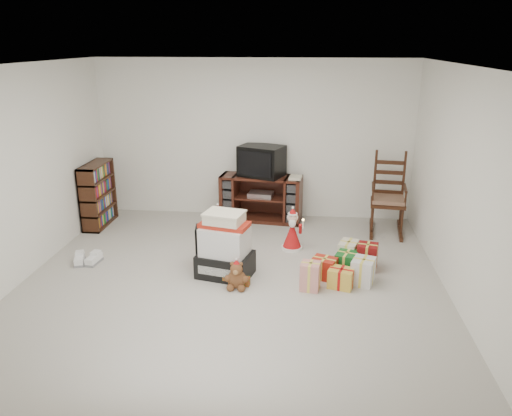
{
  "coord_description": "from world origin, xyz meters",
  "views": [
    {
      "loc": [
        0.83,
        -5.29,
        2.74
      ],
      "look_at": [
        0.23,
        0.6,
        0.75
      ],
      "focal_mm": 35.0,
      "sensor_mm": 36.0,
      "label": 1
    }
  ],
  "objects": [
    {
      "name": "gift_pile",
      "position": [
        -0.1,
        0.2,
        0.35
      ],
      "size": [
        0.73,
        0.6,
        0.8
      ],
      "rotation": [
        0.0,
        0.0,
        -0.23
      ],
      "color": "black",
      "rests_on": "floor"
    },
    {
      "name": "bookshelf",
      "position": [
        -2.34,
        1.77,
        0.47
      ],
      "size": [
        0.27,
        0.8,
        0.98
      ],
      "color": "#3D1D10",
      "rests_on": "floor"
    },
    {
      "name": "stocking",
      "position": [
        0.01,
        0.0,
        0.29
      ],
      "size": [
        0.28,
        0.14,
        0.58
      ],
      "primitive_type": null,
      "rotation": [
        0.0,
        0.0,
        -0.09
      ],
      "color": "#0D790E",
      "rests_on": "floor"
    },
    {
      "name": "gift_cluster",
      "position": [
        1.31,
        0.3,
        0.13
      ],
      "size": [
        0.78,
        1.14,
        0.27
      ],
      "color": "#AE2313",
      "rests_on": "floor"
    },
    {
      "name": "santa_figurine",
      "position": [
        0.68,
        1.1,
        0.23
      ],
      "size": [
        0.29,
        0.28,
        0.6
      ],
      "color": "#B01314",
      "rests_on": "floor"
    },
    {
      "name": "rocking_chair",
      "position": [
        2.07,
        1.98,
        0.43
      ],
      "size": [
        0.59,
        0.87,
        1.25
      ],
      "rotation": [
        0.0,
        0.0,
        -0.11
      ],
      "color": "#3D1D10",
      "rests_on": "floor"
    },
    {
      "name": "crt_television",
      "position": [
        0.15,
        2.25,
        0.97
      ],
      "size": [
        0.77,
        0.68,
        0.48
      ],
      "rotation": [
        0.0,
        0.0,
        -0.37
      ],
      "color": "black",
      "rests_on": "tv_stand"
    },
    {
      "name": "tv_stand",
      "position": [
        0.15,
        2.24,
        0.36
      ],
      "size": [
        1.32,
        0.6,
        0.73
      ],
      "rotation": [
        0.0,
        0.0,
        -0.12
      ],
      "color": "#3F1712",
      "rests_on": "floor"
    },
    {
      "name": "mrs_claus_figurine",
      "position": [
        -0.37,
        1.2,
        0.22
      ],
      "size": [
        0.28,
        0.27,
        0.58
      ],
      "color": "#B01314",
      "rests_on": "floor"
    },
    {
      "name": "room",
      "position": [
        0.0,
        0.0,
        1.25
      ],
      "size": [
        5.01,
        5.01,
        2.51
      ],
      "color": "beige",
      "rests_on": "ground"
    },
    {
      "name": "teddy_bear",
      "position": [
        0.08,
        -0.11,
        0.14
      ],
      "size": [
        0.22,
        0.19,
        0.32
      ],
      "color": "brown",
      "rests_on": "floor"
    },
    {
      "name": "sneaker_pair",
      "position": [
        -1.95,
        0.35,
        0.05
      ],
      "size": [
        0.36,
        0.31,
        0.1
      ],
      "rotation": [
        0.0,
        0.0,
        0.15
      ],
      "color": "white",
      "rests_on": "floor"
    },
    {
      "name": "red_suitcase",
      "position": [
        -0.31,
        0.5,
        0.26
      ],
      "size": [
        0.43,
        0.27,
        0.61
      ],
      "rotation": [
        0.0,
        0.0,
        0.15
      ],
      "color": "maroon",
      "rests_on": "floor"
    }
  ]
}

